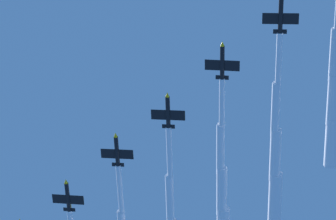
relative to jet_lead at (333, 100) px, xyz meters
name	(u,v)px	position (x,y,z in m)	size (l,w,h in m)	color
jet_lead	(333,100)	(0.00, 0.00, 0.00)	(54.80, 29.69, 3.88)	black
jet_port_inner	(276,156)	(19.08, 6.39, -1.69)	(58.70, 30.71, 3.88)	black
jet_starboard_inner	(222,192)	(35.05, 13.81, -0.59)	(57.89, 30.22, 4.02)	black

